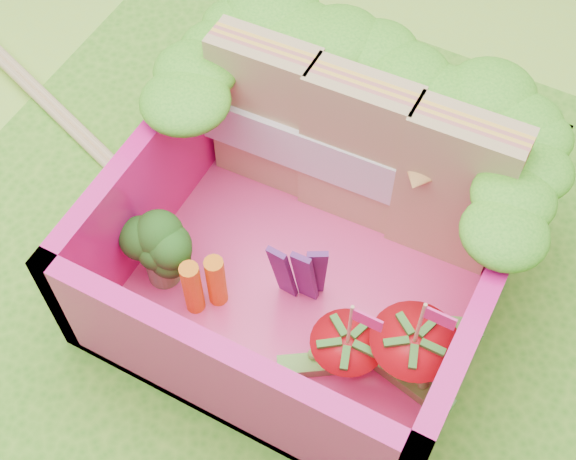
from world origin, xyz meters
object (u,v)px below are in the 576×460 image
Objects in this scene: strawberry_left at (345,357)px; strawberry_right at (409,359)px; sandwich_stack at (358,151)px; broccoli at (158,249)px; chopsticks at (85,138)px; bento_box at (313,237)px.

strawberry_right is at bearing 23.69° from strawberry_left.
sandwich_stack is 0.74m from strawberry_left.
strawberry_right is (0.94, 0.04, -0.04)m from broccoli.
chopsticks is (-1.14, -0.20, -0.36)m from sandwich_stack.
chopsticks is (-1.14, 0.14, -0.26)m from bento_box.
sandwich_stack reaches higher than bento_box.
strawberry_left is at bearing -156.31° from strawberry_right.
strawberry_right is 0.26× the size of chopsticks.
bento_box is at bearing 30.42° from broccoli.
bento_box is 0.43m from strawberry_left.
broccoli is at bearing 177.05° from strawberry_left.
bento_box is 1.06× the size of sandwich_stack.
bento_box is at bearing 132.02° from strawberry_left.
broccoli is at bearing -149.58° from bento_box.
strawberry_left reaches higher than broccoli.
broccoli is 0.15× the size of chopsticks.
strawberry_right is at bearing -25.98° from bento_box.
chopsticks is at bearing 162.23° from strawberry_left.
strawberry_right is 1.66m from chopsticks.
broccoli is (-0.47, -0.27, -0.04)m from bento_box.
broccoli is 0.94m from strawberry_right.
strawberry_right reaches higher than broccoli.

